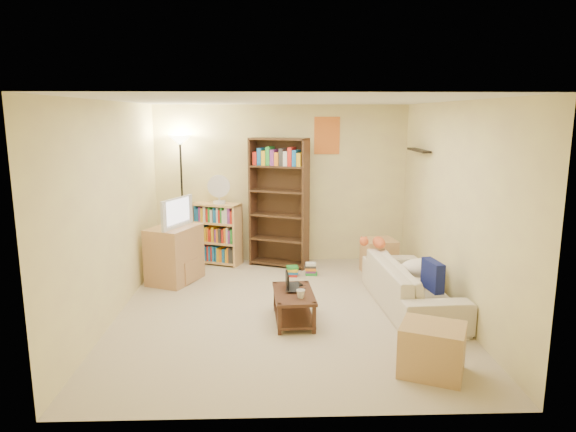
{
  "coord_description": "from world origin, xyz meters",
  "views": [
    {
      "loc": [
        -0.17,
        -5.9,
        2.34
      ],
      "look_at": [
        0.05,
        0.63,
        1.05
      ],
      "focal_mm": 32.0,
      "sensor_mm": 36.0,
      "label": 1
    }
  ],
  "objects": [
    {
      "name": "room",
      "position": [
        0.0,
        0.01,
        1.62
      ],
      "size": [
        4.5,
        4.54,
        2.52
      ],
      "color": "beige",
      "rests_on": "ground"
    },
    {
      "name": "sofa",
      "position": [
        1.55,
        0.05,
        0.29
      ],
      "size": [
        2.04,
        0.99,
        0.57
      ],
      "primitive_type": "imported",
      "rotation": [
        0.0,
        0.0,
        1.63
      ],
      "color": "beige",
      "rests_on": "ground"
    },
    {
      "name": "floor_lamp",
      "position": [
        -1.55,
        2.05,
        1.63
      ],
      "size": [
        0.35,
        0.35,
        2.04
      ],
      "color": "black",
      "rests_on": "ground"
    },
    {
      "name": "tall_bookshelf",
      "position": [
        -0.05,
        1.91,
        1.06
      ],
      "size": [
        0.95,
        0.62,
        2.0
      ],
      "rotation": [
        0.0,
        0.0,
        -0.39
      ],
      "color": "#44271A",
      "rests_on": "ground"
    },
    {
      "name": "tv_remote",
      "position": [
        0.16,
        -0.07,
        0.36
      ],
      "size": [
        0.09,
        0.15,
        0.02
      ],
      "primitive_type": "cube",
      "rotation": [
        0.0,
        0.0,
        0.36
      ],
      "color": "black",
      "rests_on": "coffee_table"
    },
    {
      "name": "coffee_table",
      "position": [
        0.08,
        -0.34,
        0.22
      ],
      "size": [
        0.49,
        0.82,
        0.35
      ],
      "rotation": [
        0.0,
        0.0,
        0.06
      ],
      "color": "#47291B",
      "rests_on": "ground"
    },
    {
      "name": "desk_fan",
      "position": [
        -0.98,
        2.0,
        1.21
      ],
      "size": [
        0.35,
        0.2,
        0.45
      ],
      "color": "silver",
      "rests_on": "short_bookshelf"
    },
    {
      "name": "short_bookshelf",
      "position": [
        -1.03,
        2.05,
        0.49
      ],
      "size": [
        0.82,
        0.56,
        0.98
      ],
      "rotation": [
        0.0,
        0.0,
        -0.38
      ],
      "color": "#DDB66C",
      "rests_on": "ground"
    },
    {
      "name": "navy_pillow",
      "position": [
        1.67,
        -0.37,
        0.55
      ],
      "size": [
        0.17,
        0.39,
        0.34
      ],
      "primitive_type": "cube",
      "rotation": [
        0.0,
        0.0,
        1.73
      ],
      "color": "navy",
      "rests_on": "sofa"
    },
    {
      "name": "laptop_screen",
      "position": [
        0.01,
        -0.24,
        0.46
      ],
      "size": [
        0.03,
        0.27,
        0.18
      ],
      "primitive_type": "cube",
      "rotation": [
        0.0,
        0.0,
        0.06
      ],
      "color": "white",
      "rests_on": "laptop"
    },
    {
      "name": "laptop",
      "position": [
        0.13,
        -0.23,
        0.37
      ],
      "size": [
        0.4,
        0.29,
        0.03
      ],
      "primitive_type": "imported",
      "rotation": [
        0.0,
        0.0,
        1.48
      ],
      "color": "black",
      "rests_on": "coffee_table"
    },
    {
      "name": "television",
      "position": [
        -1.54,
        1.17,
        1.01
      ],
      "size": [
        0.79,
        0.62,
        0.42
      ],
      "primitive_type": "imported",
      "rotation": [
        0.0,
        0.0,
        1.16
      ],
      "color": "black",
      "rests_on": "tv_stand"
    },
    {
      "name": "end_cabinet",
      "position": [
        1.3,
        -1.59,
        0.23
      ],
      "size": [
        0.7,
        0.66,
        0.47
      ],
      "primitive_type": "cube",
      "rotation": [
        0.0,
        0.0,
        -0.43
      ],
      "color": "tan",
      "rests_on": "ground"
    },
    {
      "name": "side_table",
      "position": [
        1.44,
        1.45,
        0.26
      ],
      "size": [
        0.51,
        0.51,
        0.52
      ],
      "primitive_type": "cube",
      "rotation": [
        0.0,
        0.0,
        0.14
      ],
      "color": "tan",
      "rests_on": "ground"
    },
    {
      "name": "tabby_cat",
      "position": [
        1.25,
        0.78,
        0.65
      ],
      "size": [
        0.45,
        0.18,
        0.15
      ],
      "color": "#E2602F",
      "rests_on": "sofa"
    },
    {
      "name": "book_stacks",
      "position": [
        0.29,
        1.38,
        0.09
      ],
      "size": [
        0.46,
        0.2,
        0.19
      ],
      "color": "red",
      "rests_on": "ground"
    },
    {
      "name": "cream_blanket",
      "position": [
        1.69,
        0.1,
        0.49
      ],
      "size": [
        0.53,
        0.38,
        0.23
      ],
      "primitive_type": "ellipsoid",
      "color": "white",
      "rests_on": "sofa"
    },
    {
      "name": "tv_stand",
      "position": [
        -1.54,
        1.17,
        0.4
      ],
      "size": [
        0.78,
        0.89,
        0.8
      ],
      "primitive_type": "cube",
      "rotation": [
        0.0,
        0.0,
        -0.41
      ],
      "color": "#B07C56",
      "rests_on": "ground"
    },
    {
      "name": "mug",
      "position": [
        0.15,
        -0.53,
        0.4
      ],
      "size": [
        0.1,
        0.1,
        0.09
      ],
      "primitive_type": "imported",
      "rotation": [
        0.0,
        0.0,
        -0.01
      ],
      "color": "white",
      "rests_on": "coffee_table"
    }
  ]
}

